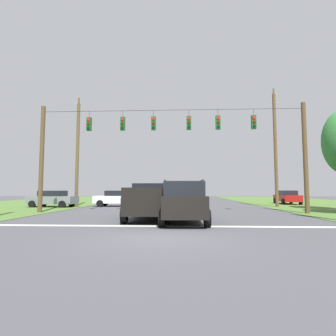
{
  "coord_description": "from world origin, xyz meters",
  "views": [
    {
      "loc": [
        0.73,
        -9.22,
        1.6
      ],
      "look_at": [
        -0.34,
        12.89,
        3.38
      ],
      "focal_mm": 29.03,
      "sensor_mm": 36.0,
      "label": 1
    }
  ],
  "objects": [
    {
      "name": "suv_black",
      "position": [
        0.83,
        4.12,
        1.06
      ],
      "size": [
        2.31,
        4.85,
        2.05
      ],
      "color": "black",
      "rests_on": "ground"
    },
    {
      "name": "lane_dash_3",
      "position": [
        0.0,
        29.21,
        0.0
      ],
      "size": [
        2.5,
        0.15,
        0.01
      ],
      "primitive_type": "cube",
      "rotation": [
        0.0,
        0.0,
        1.57
      ],
      "color": "white",
      "rests_on": "ground"
    },
    {
      "name": "utility_pole_near_left",
      "position": [
        -9.65,
        17.29,
        5.31
      ],
      "size": [
        0.31,
        1.69,
        10.94
      ],
      "color": "brown",
      "rests_on": "ground"
    },
    {
      "name": "pickup_truck",
      "position": [
        -0.99,
        5.67,
        0.97
      ],
      "size": [
        2.29,
        5.41,
        1.95
      ],
      "color": "black",
      "rests_on": "ground"
    },
    {
      "name": "lane_dash_1",
      "position": [
        0.0,
        16.35,
        0.0
      ],
      "size": [
        2.5,
        0.15,
        0.01
      ],
      "primitive_type": "cube",
      "rotation": [
        0.0,
        0.0,
        1.57
      ],
      "color": "white",
      "rests_on": "ground"
    },
    {
      "name": "lane_dash_4",
      "position": [
        0.0,
        36.19,
        0.0
      ],
      "size": [
        2.5,
        0.15,
        0.01
      ],
      "primitive_type": "cube",
      "rotation": [
        0.0,
        0.0,
        1.57
      ],
      "color": "white",
      "rests_on": "ground"
    },
    {
      "name": "overhead_signal_span",
      "position": [
        -0.01,
        9.5,
        4.45
      ],
      "size": [
        18.66,
        0.31,
        7.61
      ],
      "color": "brown",
      "rests_on": "ground"
    },
    {
      "name": "distant_car_far_parked",
      "position": [
        -11.1,
        15.35,
        0.79
      ],
      "size": [
        4.41,
        2.25,
        1.52
      ],
      "color": "slate",
      "rests_on": "ground"
    },
    {
      "name": "distant_car_crossing_white",
      "position": [
        -5.43,
        16.83,
        0.79
      ],
      "size": [
        4.32,
        2.05,
        1.52
      ],
      "color": "silver",
      "rests_on": "ground"
    },
    {
      "name": "distant_car_oncoming",
      "position": [
        12.54,
        21.78,
        0.79
      ],
      "size": [
        2.17,
        4.37,
        1.52
      ],
      "color": "maroon",
      "rests_on": "ground"
    },
    {
      "name": "stop_bar_stripe",
      "position": [
        0.0,
        2.86,
        0.0
      ],
      "size": [
        15.86,
        0.45,
        0.01
      ],
      "primitive_type": "cube",
      "color": "white",
      "rests_on": "ground"
    },
    {
      "name": "lane_dash_2",
      "position": [
        0.0,
        23.57,
        0.0
      ],
      "size": [
        2.5,
        0.15,
        0.01
      ],
      "primitive_type": "cube",
      "rotation": [
        0.0,
        0.0,
        1.57
      ],
      "color": "white",
      "rests_on": "ground"
    },
    {
      "name": "ground_plane",
      "position": [
        0.0,
        0.0,
        0.0
      ],
      "size": [
        120.0,
        120.0,
        0.0
      ],
      "primitive_type": "plane",
      "color": "#47474C"
    },
    {
      "name": "utility_pole_mid_right",
      "position": [
        9.63,
        16.56,
        5.66
      ],
      "size": [
        0.3,
        1.99,
        11.3
      ],
      "color": "brown",
      "rests_on": "ground"
    },
    {
      "name": "lane_dash_0",
      "position": [
        0.0,
        8.86,
        0.0
      ],
      "size": [
        2.5,
        0.15,
        0.01
      ],
      "primitive_type": "cube",
      "rotation": [
        0.0,
        0.0,
        1.57
      ],
      "color": "white",
      "rests_on": "ground"
    }
  ]
}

